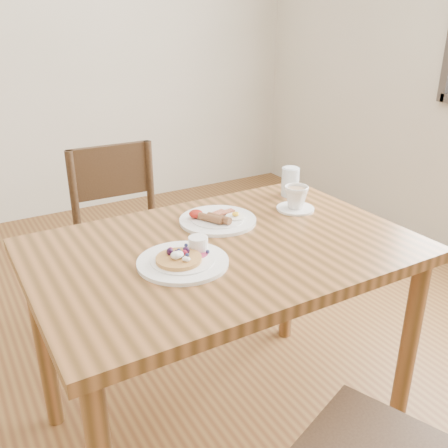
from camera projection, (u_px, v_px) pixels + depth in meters
name	position (u px, v px, depth m)	size (l,w,h in m)	color
ground	(224.00, 424.00, 1.88)	(5.00, 5.00, 0.00)	brown
dining_table	(224.00, 272.00, 1.62)	(1.20, 0.80, 0.75)	brown
chair_far	(125.00, 235.00, 2.27)	(0.44, 0.44, 0.88)	#3A2615
pancake_plate	(184.00, 259.00, 1.46)	(0.27, 0.27, 0.06)	white
breakfast_plate	(217.00, 219.00, 1.75)	(0.27, 0.27, 0.04)	white
teacup_saucer	(296.00, 199.00, 1.85)	(0.14, 0.14, 0.09)	white
water_glass	(290.00, 182.00, 1.98)	(0.07, 0.07, 0.11)	silver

